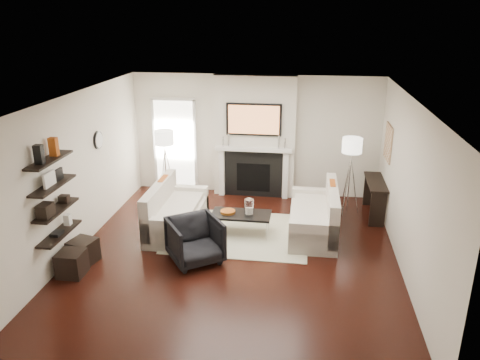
# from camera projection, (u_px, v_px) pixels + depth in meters

# --- Properties ---
(room_envelope) EXTENTS (6.00, 6.00, 6.00)m
(room_envelope) POSITION_uv_depth(u_px,v_px,m) (235.00, 181.00, 7.66)
(room_envelope) COLOR black
(room_envelope) RESTS_ON ground
(chimney_breast) EXTENTS (1.80, 0.25, 2.70)m
(chimney_breast) POSITION_uv_depth(u_px,v_px,m) (254.00, 137.00, 10.34)
(chimney_breast) COLOR silver
(chimney_breast) RESTS_ON floor
(fireplace_surround) EXTENTS (1.30, 0.02, 1.04)m
(fireplace_surround) POSITION_uv_depth(u_px,v_px,m) (253.00, 174.00, 10.50)
(fireplace_surround) COLOR black
(fireplace_surround) RESTS_ON floor
(firebox) EXTENTS (0.75, 0.02, 0.65)m
(firebox) POSITION_uv_depth(u_px,v_px,m) (253.00, 177.00, 10.52)
(firebox) COLOR black
(firebox) RESTS_ON floor
(mantel_pilaster_l) EXTENTS (0.12, 0.08, 1.10)m
(mantel_pilaster_l) POSITION_uv_depth(u_px,v_px,m) (222.00, 172.00, 10.55)
(mantel_pilaster_l) COLOR white
(mantel_pilaster_l) RESTS_ON floor
(mantel_pilaster_r) EXTENTS (0.12, 0.08, 1.10)m
(mantel_pilaster_r) POSITION_uv_depth(u_px,v_px,m) (285.00, 175.00, 10.36)
(mantel_pilaster_r) COLOR white
(mantel_pilaster_r) RESTS_ON floor
(mantel_shelf) EXTENTS (1.70, 0.18, 0.07)m
(mantel_shelf) POSITION_uv_depth(u_px,v_px,m) (253.00, 149.00, 10.25)
(mantel_shelf) COLOR white
(mantel_shelf) RESTS_ON chimney_breast
(tv_body) EXTENTS (1.20, 0.06, 0.70)m
(tv_body) POSITION_uv_depth(u_px,v_px,m) (254.00, 119.00, 10.05)
(tv_body) COLOR black
(tv_body) RESTS_ON chimney_breast
(tv_screen) EXTENTS (1.10, 0.00, 0.62)m
(tv_screen) POSITION_uv_depth(u_px,v_px,m) (254.00, 120.00, 10.02)
(tv_screen) COLOR #BF723F
(tv_screen) RESTS_ON tv_body
(candlestick_l_tall) EXTENTS (0.04, 0.04, 0.30)m
(candlestick_l_tall) POSITION_uv_depth(u_px,v_px,m) (229.00, 140.00, 10.27)
(candlestick_l_tall) COLOR silver
(candlestick_l_tall) RESTS_ON mantel_shelf
(candlestick_l_short) EXTENTS (0.04, 0.04, 0.24)m
(candlestick_l_short) POSITION_uv_depth(u_px,v_px,m) (223.00, 141.00, 10.29)
(candlestick_l_short) COLOR silver
(candlestick_l_short) RESTS_ON mantel_shelf
(candlestick_r_tall) EXTENTS (0.04, 0.04, 0.30)m
(candlestick_r_tall) POSITION_uv_depth(u_px,v_px,m) (279.00, 142.00, 10.12)
(candlestick_r_tall) COLOR silver
(candlestick_r_tall) RESTS_ON mantel_shelf
(candlestick_r_short) EXTENTS (0.04, 0.04, 0.24)m
(candlestick_r_short) POSITION_uv_depth(u_px,v_px,m) (285.00, 144.00, 10.11)
(candlestick_r_short) COLOR silver
(candlestick_r_short) RESTS_ON mantel_shelf
(hallway_panel) EXTENTS (0.90, 0.02, 2.10)m
(hallway_panel) POSITION_uv_depth(u_px,v_px,m) (175.00, 146.00, 10.79)
(hallway_panel) COLOR white
(hallway_panel) RESTS_ON floor
(door_trim_l) EXTENTS (0.06, 0.06, 2.16)m
(door_trim_l) POSITION_uv_depth(u_px,v_px,m) (155.00, 145.00, 10.83)
(door_trim_l) COLOR white
(door_trim_l) RESTS_ON floor
(door_trim_r) EXTENTS (0.06, 0.06, 2.16)m
(door_trim_r) POSITION_uv_depth(u_px,v_px,m) (195.00, 147.00, 10.70)
(door_trim_r) COLOR white
(door_trim_r) RESTS_ON floor
(door_trim_top) EXTENTS (1.02, 0.06, 0.06)m
(door_trim_top) POSITION_uv_depth(u_px,v_px,m) (173.00, 99.00, 10.40)
(door_trim_top) COLOR white
(door_trim_top) RESTS_ON wall_back
(rug) EXTENTS (2.60, 2.00, 0.01)m
(rug) POSITION_uv_depth(u_px,v_px,m) (238.00, 233.00, 8.87)
(rug) COLOR #B5B194
(rug) RESTS_ON floor
(loveseat_left_base) EXTENTS (0.85, 1.80, 0.42)m
(loveseat_left_base) POSITION_uv_depth(u_px,v_px,m) (177.00, 220.00, 8.94)
(loveseat_left_base) COLOR beige
(loveseat_left_base) RESTS_ON floor
(loveseat_left_back) EXTENTS (0.18, 1.80, 0.80)m
(loveseat_left_back) POSITION_uv_depth(u_px,v_px,m) (160.00, 204.00, 8.88)
(loveseat_left_back) COLOR beige
(loveseat_left_back) RESTS_ON floor
(loveseat_left_arm_n) EXTENTS (0.85, 0.18, 0.60)m
(loveseat_left_arm_n) POSITION_uv_depth(u_px,v_px,m) (165.00, 234.00, 8.16)
(loveseat_left_arm_n) COLOR beige
(loveseat_left_arm_n) RESTS_ON floor
(loveseat_left_arm_s) EXTENTS (0.85, 0.18, 0.60)m
(loveseat_left_arm_s) POSITION_uv_depth(u_px,v_px,m) (188.00, 200.00, 9.67)
(loveseat_left_arm_s) COLOR beige
(loveseat_left_arm_s) RESTS_ON floor
(loveseat_left_cushion) EXTENTS (0.63, 1.44, 0.10)m
(loveseat_left_cushion) POSITION_uv_depth(u_px,v_px,m) (179.00, 208.00, 8.85)
(loveseat_left_cushion) COLOR beige
(loveseat_left_cushion) RESTS_ON loveseat_left_base
(pillow_left_orange) EXTENTS (0.10, 0.42, 0.42)m
(pillow_left_orange) POSITION_uv_depth(u_px,v_px,m) (164.00, 188.00, 9.09)
(pillow_left_orange) COLOR #AB4C15
(pillow_left_orange) RESTS_ON loveseat_left_cushion
(pillow_left_charcoal) EXTENTS (0.10, 0.40, 0.40)m
(pillow_left_charcoal) POSITION_uv_depth(u_px,v_px,m) (154.00, 200.00, 8.53)
(pillow_left_charcoal) COLOR black
(pillow_left_charcoal) RESTS_ON loveseat_left_cushion
(loveseat_right_base) EXTENTS (0.85, 1.80, 0.42)m
(loveseat_right_base) POSITION_uv_depth(u_px,v_px,m) (313.00, 223.00, 8.80)
(loveseat_right_base) COLOR beige
(loveseat_right_base) RESTS_ON floor
(loveseat_right_back) EXTENTS (0.18, 1.80, 0.80)m
(loveseat_right_back) POSITION_uv_depth(u_px,v_px,m) (332.00, 209.00, 8.65)
(loveseat_right_back) COLOR beige
(loveseat_right_back) RESTS_ON floor
(loveseat_right_arm_n) EXTENTS (0.85, 0.18, 0.60)m
(loveseat_right_arm_n) POSITION_uv_depth(u_px,v_px,m) (313.00, 238.00, 8.01)
(loveseat_right_arm_n) COLOR beige
(loveseat_right_arm_n) RESTS_ON floor
(loveseat_right_arm_s) EXTENTS (0.85, 0.18, 0.60)m
(loveseat_right_arm_s) POSITION_uv_depth(u_px,v_px,m) (313.00, 203.00, 9.52)
(loveseat_right_arm_s) COLOR beige
(loveseat_right_arm_s) RESTS_ON floor
(loveseat_right_cushion) EXTENTS (0.63, 1.44, 0.10)m
(loveseat_right_cushion) POSITION_uv_depth(u_px,v_px,m) (311.00, 210.00, 8.72)
(loveseat_right_cushion) COLOR beige
(loveseat_right_cushion) RESTS_ON loveseat_right_base
(pillow_right_orange) EXTENTS (0.10, 0.42, 0.42)m
(pillow_right_orange) POSITION_uv_depth(u_px,v_px,m) (332.00, 193.00, 8.86)
(pillow_right_orange) COLOR #AB4C15
(pillow_right_orange) RESTS_ON loveseat_right_cushion
(pillow_right_charcoal) EXTENTS (0.10, 0.40, 0.40)m
(pillow_right_charcoal) POSITION_uv_depth(u_px,v_px,m) (333.00, 205.00, 8.30)
(pillow_right_charcoal) COLOR black
(pillow_right_charcoal) RESTS_ON loveseat_right_cushion
(coffee_table) EXTENTS (1.10, 0.55, 0.04)m
(coffee_table) POSITION_uv_depth(u_px,v_px,m) (241.00, 215.00, 8.71)
(coffee_table) COLOR black
(coffee_table) RESTS_ON floor
(coffee_leg_nw) EXTENTS (0.02, 0.02, 0.38)m
(coffee_leg_nw) POSITION_uv_depth(u_px,v_px,m) (213.00, 228.00, 8.64)
(coffee_leg_nw) COLOR silver
(coffee_leg_nw) RESTS_ON floor
(coffee_leg_ne) EXTENTS (0.02, 0.02, 0.38)m
(coffee_leg_ne) POSITION_uv_depth(u_px,v_px,m) (267.00, 232.00, 8.51)
(coffee_leg_ne) COLOR silver
(coffee_leg_ne) RESTS_ON floor
(coffee_leg_sw) EXTENTS (0.02, 0.02, 0.38)m
(coffee_leg_sw) POSITION_uv_depth(u_px,v_px,m) (217.00, 218.00, 9.05)
(coffee_leg_sw) COLOR silver
(coffee_leg_sw) RESTS_ON floor
(coffee_leg_se) EXTENTS (0.02, 0.02, 0.38)m
(coffee_leg_se) POSITION_uv_depth(u_px,v_px,m) (269.00, 222.00, 8.92)
(coffee_leg_se) COLOR silver
(coffee_leg_se) RESTS_ON floor
(hurricane_glass) EXTENTS (0.18, 0.18, 0.31)m
(hurricane_glass) POSITION_uv_depth(u_px,v_px,m) (249.00, 207.00, 8.63)
(hurricane_glass) COLOR white
(hurricane_glass) RESTS_ON coffee_table
(hurricane_candle) EXTENTS (0.09, 0.09, 0.14)m
(hurricane_candle) POSITION_uv_depth(u_px,v_px,m) (249.00, 210.00, 8.66)
(hurricane_candle) COLOR white
(hurricane_candle) RESTS_ON coffee_table
(copper_bowl) EXTENTS (0.28, 0.28, 0.05)m
(copper_bowl) POSITION_uv_depth(u_px,v_px,m) (228.00, 212.00, 8.73)
(copper_bowl) COLOR #C76921
(copper_bowl) RESTS_ON coffee_table
(armchair) EXTENTS (1.09, 1.08, 0.83)m
(armchair) POSITION_uv_depth(u_px,v_px,m) (195.00, 238.00, 7.76)
(armchair) COLOR black
(armchair) RESTS_ON floor
(lamp_left_post) EXTENTS (0.02, 0.02, 1.20)m
(lamp_left_post) POSITION_uv_depth(u_px,v_px,m) (166.00, 175.00, 10.19)
(lamp_left_post) COLOR silver
(lamp_left_post) RESTS_ON floor
(lamp_left_shade) EXTENTS (0.40, 0.40, 0.30)m
(lamp_left_shade) POSITION_uv_depth(u_px,v_px,m) (164.00, 138.00, 9.90)
(lamp_left_shade) COLOR white
(lamp_left_shade) RESTS_ON lamp_left_post
(lamp_left_leg_a) EXTENTS (0.25, 0.02, 1.23)m
(lamp_left_leg_a) POSITION_uv_depth(u_px,v_px,m) (171.00, 176.00, 10.18)
(lamp_left_leg_a) COLOR silver
(lamp_left_leg_a) RESTS_ON floor
(lamp_left_leg_b) EXTENTS (0.14, 0.22, 1.23)m
(lamp_left_leg_b) POSITION_uv_depth(u_px,v_px,m) (165.00, 174.00, 10.29)
(lamp_left_leg_b) COLOR silver
(lamp_left_leg_b) RESTS_ON floor
(lamp_left_leg_c) EXTENTS (0.14, 0.22, 1.23)m
(lamp_left_leg_c) POSITION_uv_depth(u_px,v_px,m) (163.00, 177.00, 10.11)
(lamp_left_leg_c) COLOR silver
(lamp_left_leg_c) RESTS_ON floor
(lamp_right_post) EXTENTS (0.02, 0.02, 1.20)m
(lamp_right_post) POSITION_uv_depth(u_px,v_px,m) (349.00, 185.00, 9.62)
(lamp_right_post) COLOR silver
(lamp_right_post) RESTS_ON floor
(lamp_right_shade) EXTENTS (0.40, 0.40, 0.30)m
(lamp_right_shade) POSITION_uv_depth(u_px,v_px,m) (352.00, 145.00, 9.33)
(lamp_right_shade) COLOR white
(lamp_right_shade) RESTS_ON lamp_right_post
(lamp_right_leg_a) EXTENTS (0.25, 0.02, 1.23)m
(lamp_right_leg_a) POSITION_uv_depth(u_px,v_px,m) (354.00, 185.00, 9.60)
(lamp_right_leg_a) COLOR silver
(lamp_right_leg_a) RESTS_ON floor
(lamp_right_leg_b) EXTENTS (0.14, 0.22, 1.23)m
(lamp_right_leg_b) POSITION_uv_depth(u_px,v_px,m) (346.00, 183.00, 9.71)
(lamp_right_leg_b) COLOR silver
(lamp_right_leg_b) RESTS_ON floor
(lamp_right_leg_c) EXTENTS (0.14, 0.22, 1.23)m
(lamp_right_leg_c) POSITION_uv_depth(u_px,v_px,m) (346.00, 187.00, 9.54)
(lamp_right_leg_c) COLOR silver
(lamp_right_leg_c) RESTS_ON floor
(console_top) EXTENTS (0.35, 1.20, 0.04)m
(console_top) POSITION_uv_depth(u_px,v_px,m) (376.00, 182.00, 9.42)
(console_top) COLOR black
(console_top) RESTS_ON floor
(console_leg_n) EXTENTS (0.30, 0.04, 0.71)m
(console_leg_n) POSITION_uv_depth(u_px,v_px,m) (378.00, 210.00, 9.03)
(console_leg_n) COLOR black
(console_leg_n) RESTS_ON floor
(console_leg_s) EXTENTS (0.30, 0.04, 0.71)m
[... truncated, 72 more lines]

